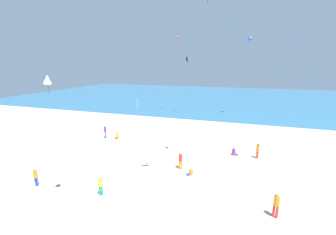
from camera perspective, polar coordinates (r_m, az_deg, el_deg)
ground_plane at (r=22.99m, az=2.10°, el=-10.59°), size 120.00×120.00×0.00m
ocean_water at (r=67.59m, az=12.94°, el=5.31°), size 120.00×60.00×0.05m
beach_chair_near_camera at (r=21.44m, az=-5.70°, el=-11.75°), size 0.75×0.65×0.57m
person_0 at (r=16.12m, az=26.57°, el=-19.54°), size 0.45×0.45×1.72m
person_1 at (r=17.43m, az=-17.30°, el=-16.42°), size 0.40×0.40×1.52m
person_2 at (r=29.81m, az=-16.16°, el=-3.45°), size 0.46×0.46×1.64m
person_3 at (r=19.76m, az=5.93°, el=-14.11°), size 0.62×0.55×0.70m
person_4 at (r=29.53m, az=-13.14°, el=-4.74°), size 0.39×0.65×0.81m
person_5 at (r=24.39m, az=22.50°, el=-7.89°), size 0.44×0.44×1.59m
person_6 at (r=20.68m, az=-31.42°, el=-13.02°), size 0.33×0.33×1.48m
person_7 at (r=24.63m, az=16.95°, el=-8.76°), size 0.66×0.41×0.80m
person_8 at (r=20.44m, az=3.28°, el=-10.90°), size 0.45×0.45×1.65m
kite_green at (r=29.37m, az=-8.10°, el=4.27°), size 0.26×0.51×1.53m
kite_white at (r=14.79m, az=-29.13°, el=8.75°), size 0.75×0.79×1.19m
kite_magenta at (r=43.34m, az=2.39°, el=20.47°), size 0.87×0.93×1.48m
kite_black at (r=41.72m, az=5.00°, el=15.01°), size 0.64×1.03×1.88m
kite_blue at (r=42.09m, az=20.75°, el=19.22°), size 1.35×1.34×1.71m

